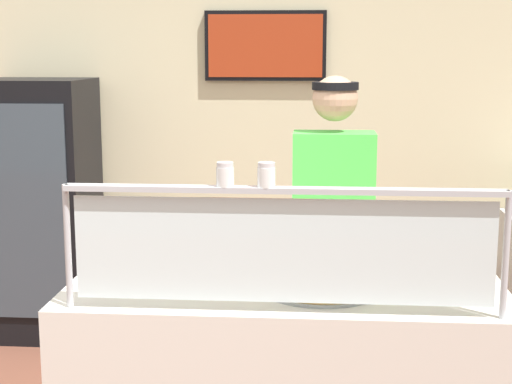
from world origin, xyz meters
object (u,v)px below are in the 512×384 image
at_px(drink_fridge, 38,208).
at_px(worker_figure, 334,236).
at_px(pizza_server, 319,281).
at_px(parmesan_shaker, 225,176).
at_px(pepper_flake_shaker, 266,176).
at_px(pizza_tray, 320,285).

bearing_deg(drink_fridge, worker_figure, -34.20).
bearing_deg(pizza_server, parmesan_shaker, -133.14).
bearing_deg(worker_figure, pizza_server, -95.73).
height_order(pizza_server, pepper_flake_shaker, pepper_flake_shaker).
height_order(worker_figure, drink_fridge, worker_figure).
height_order(pizza_server, worker_figure, worker_figure).
bearing_deg(parmesan_shaker, pepper_flake_shaker, 0.00).
xyz_separation_m(parmesan_shaker, pepper_flake_shaker, (0.14, 0.00, 0.00)).
bearing_deg(pepper_flake_shaker, pizza_tray, 56.30).
distance_m(pepper_flake_shaker, drink_fridge, 2.85).
bearing_deg(drink_fridge, parmesan_shaker, -56.14).
relative_size(pizza_tray, parmesan_shaker, 5.61).
xyz_separation_m(pizza_tray, pizza_server, (-0.00, -0.02, 0.02)).
distance_m(pizza_tray, pepper_flake_shaker, 0.59).
distance_m(pizza_tray, pizza_server, 0.03).
bearing_deg(pizza_tray, drink_fridge, 133.33).
distance_m(pizza_server, parmesan_shaker, 0.63).
height_order(pepper_flake_shaker, worker_figure, worker_figure).
distance_m(parmesan_shaker, drink_fridge, 2.77).
bearing_deg(drink_fridge, pizza_tray, -46.67).
xyz_separation_m(pizza_server, drink_fridge, (-1.84, 1.98, -0.14)).
xyz_separation_m(pizza_server, pepper_flake_shaker, (-0.19, -0.27, 0.45)).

